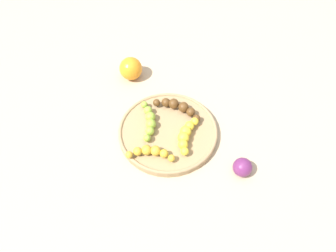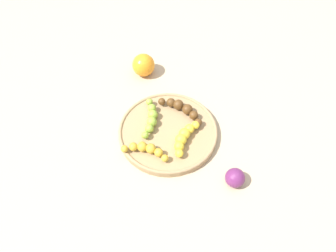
% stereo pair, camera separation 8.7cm
% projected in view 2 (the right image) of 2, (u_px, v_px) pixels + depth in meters
% --- Properties ---
extents(ground_plane, '(2.40, 2.40, 0.00)m').
position_uv_depth(ground_plane, '(168.00, 134.00, 0.90)').
color(ground_plane, tan).
extents(fruit_bowl, '(0.29, 0.29, 0.02)m').
position_uv_depth(fruit_bowl, '(168.00, 131.00, 0.89)').
color(fruit_bowl, '#A08259').
rests_on(fruit_bowl, ground_plane).
extents(banana_yellow, '(0.05, 0.13, 0.03)m').
position_uv_depth(banana_yellow, '(184.00, 137.00, 0.85)').
color(banana_yellow, yellow).
rests_on(banana_yellow, fruit_bowl).
extents(banana_overripe, '(0.15, 0.07, 0.03)m').
position_uv_depth(banana_overripe, '(182.00, 108.00, 0.92)').
color(banana_overripe, '#593819').
rests_on(banana_overripe, fruit_bowl).
extents(banana_green, '(0.06, 0.14, 0.03)m').
position_uv_depth(banana_green, '(151.00, 118.00, 0.90)').
color(banana_green, '#8CAD38').
rests_on(banana_green, fruit_bowl).
extents(banana_spotted, '(0.13, 0.05, 0.03)m').
position_uv_depth(banana_spotted, '(146.00, 149.00, 0.83)').
color(banana_spotted, gold).
rests_on(banana_spotted, fruit_bowl).
extents(orange_fruit, '(0.08, 0.08, 0.08)m').
position_uv_depth(orange_fruit, '(144.00, 65.00, 1.03)').
color(orange_fruit, orange).
rests_on(orange_fruit, ground_plane).
extents(plum_purple, '(0.05, 0.05, 0.05)m').
position_uv_depth(plum_purple, '(235.00, 178.00, 0.79)').
color(plum_purple, '#662659').
rests_on(plum_purple, ground_plane).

